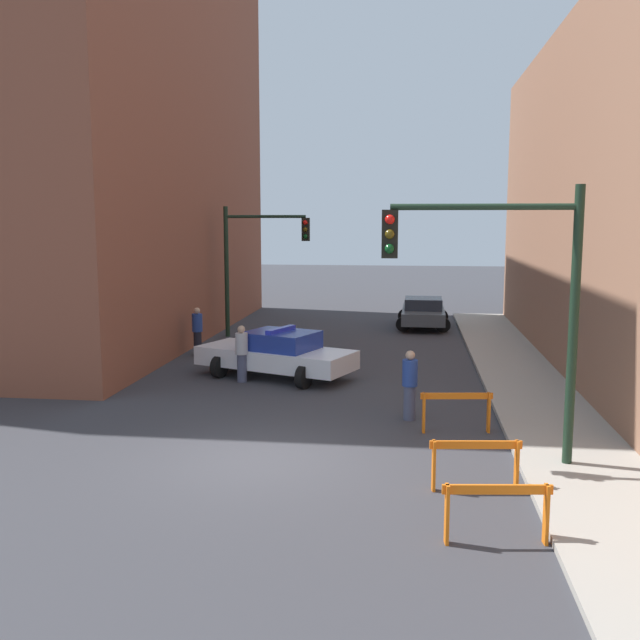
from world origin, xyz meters
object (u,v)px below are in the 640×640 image
(parked_car_near, at_px, (423,312))
(barrier_back, at_px, (456,405))
(police_car, at_px, (277,354))
(traffic_light_near, at_px, (510,283))
(barrier_mid, at_px, (475,457))
(pedestrian_crossing, at_px, (242,353))
(pedestrian_sidewalk, at_px, (410,384))
(pedestrian_corner, at_px, (197,330))
(traffic_light_far, at_px, (253,252))
(barrier_front, at_px, (497,504))

(parked_car_near, xyz_separation_m, barrier_back, (0.48, -15.60, -0.06))
(police_car, height_order, parked_car_near, police_car)
(barrier_back, bearing_deg, traffic_light_near, -69.81)
(barrier_mid, xyz_separation_m, barrier_back, (-0.12, 3.45, 0.00))
(parked_car_near, xyz_separation_m, pedestrian_crossing, (-5.39, -11.35, 0.19))
(pedestrian_sidewalk, bearing_deg, pedestrian_corner, 74.16)
(traffic_light_far, height_order, barrier_mid, traffic_light_far)
(pedestrian_crossing, bearing_deg, pedestrian_corner, -154.83)
(pedestrian_crossing, distance_m, pedestrian_corner, 4.65)
(traffic_light_near, height_order, parked_car_near, traffic_light_near)
(traffic_light_far, bearing_deg, police_car, -72.33)
(police_car, relative_size, barrier_front, 3.17)
(parked_car_near, bearing_deg, barrier_back, -87.46)
(pedestrian_crossing, height_order, barrier_front, pedestrian_crossing)
(barrier_front, height_order, barrier_mid, same)
(barrier_front, xyz_separation_m, barrier_mid, (-0.13, 2.05, 0.00))
(traffic_light_far, relative_size, police_car, 1.03)
(police_car, bearing_deg, traffic_light_far, 39.25)
(traffic_light_near, distance_m, barrier_back, 3.68)
(traffic_light_near, bearing_deg, police_car, 129.11)
(pedestrian_corner, bearing_deg, barrier_back, 88.89)
(traffic_light_far, relative_size, parked_car_near, 1.20)
(traffic_light_far, bearing_deg, parked_car_near, 27.00)
(police_car, height_order, pedestrian_crossing, pedestrian_crossing)
(barrier_front, bearing_deg, pedestrian_sidewalk, 101.27)
(traffic_light_far, relative_size, pedestrian_sidewalk, 3.13)
(traffic_light_near, bearing_deg, pedestrian_crossing, 136.28)
(traffic_light_near, distance_m, pedestrian_crossing, 9.58)
(pedestrian_sidewalk, bearing_deg, police_car, 72.89)
(traffic_light_near, relative_size, barrier_mid, 3.26)
(pedestrian_crossing, distance_m, barrier_mid, 9.76)
(parked_car_near, relative_size, barrier_front, 2.71)
(parked_car_near, height_order, barrier_back, parked_car_near)
(traffic_light_far, xyz_separation_m, pedestrian_corner, (-1.13, -3.98, -2.54))
(parked_car_near, bearing_deg, pedestrian_sidewalk, -91.37)
(pedestrian_crossing, xyz_separation_m, barrier_front, (6.12, -9.75, -0.24))
(traffic_light_far, distance_m, police_car, 8.00)
(police_car, distance_m, pedestrian_crossing, 1.16)
(pedestrian_sidewalk, height_order, barrier_front, pedestrian_sidewalk)
(pedestrian_corner, distance_m, barrier_front, 16.17)
(parked_car_near, height_order, pedestrian_crossing, pedestrian_crossing)
(traffic_light_far, height_order, barrier_back, traffic_light_far)
(pedestrian_crossing, bearing_deg, traffic_light_near, 38.71)
(police_car, xyz_separation_m, pedestrian_sidewalk, (3.94, -4.07, 0.14))
(barrier_mid, bearing_deg, pedestrian_sidewalk, 104.81)
(parked_car_near, bearing_deg, traffic_light_near, -85.18)
(barrier_mid, bearing_deg, traffic_light_near, 63.88)
(police_car, height_order, barrier_front, police_car)
(traffic_light_far, distance_m, pedestrian_corner, 4.85)
(police_car, distance_m, parked_car_near, 11.55)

